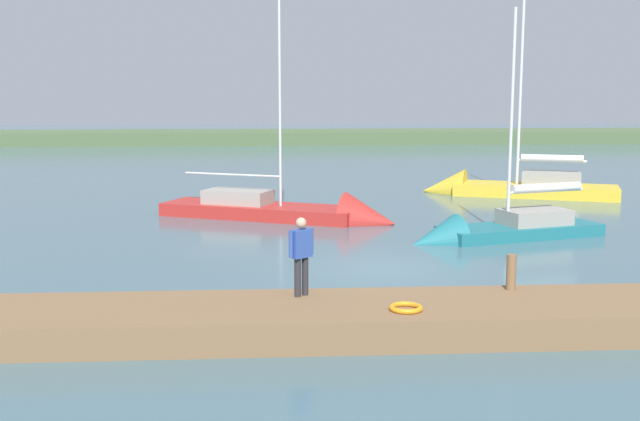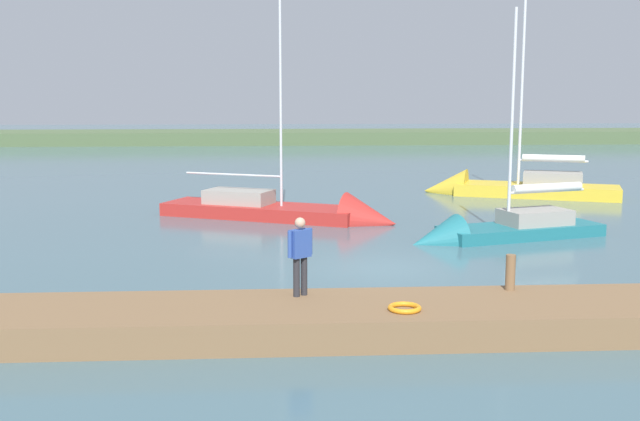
{
  "view_description": "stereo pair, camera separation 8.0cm",
  "coord_description": "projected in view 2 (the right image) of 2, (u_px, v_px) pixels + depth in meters",
  "views": [
    {
      "loc": [
        3.04,
        20.49,
        4.83
      ],
      "look_at": [
        1.67,
        -1.06,
        1.49
      ],
      "focal_mm": 42.72,
      "sensor_mm": 36.0,
      "label": 1
    },
    {
      "loc": [
        2.96,
        20.5,
        4.83
      ],
      "look_at": [
        1.67,
        -1.06,
        1.49
      ],
      "focal_mm": 42.72,
      "sensor_mm": 36.0,
      "label": 2
    }
  ],
  "objects": [
    {
      "name": "ground_plane",
      "position": [
        382.0,
        269.0,
        21.14
      ],
      "size": [
        200.0,
        200.0,
        0.0
      ],
      "primitive_type": "plane",
      "color": "#42606B"
    },
    {
      "name": "far_shoreline",
      "position": [
        305.0,
        143.0,
        74.45
      ],
      "size": [
        180.0,
        8.0,
        2.4
      ],
      "primitive_type": "cube",
      "color": "#4C603D",
      "rests_on": "ground_plane"
    },
    {
      "name": "dock_pier",
      "position": [
        422.0,
        318.0,
        15.44
      ],
      "size": [
        20.83,
        2.57,
        0.63
      ],
      "primitive_type": "cube",
      "color": "brown",
      "rests_on": "ground_plane"
    },
    {
      "name": "mooring_post_near",
      "position": [
        510.0,
        272.0,
        16.35
      ],
      "size": [
        0.21,
        0.21,
        0.77
      ],
      "primitive_type": "cylinder",
      "color": "brown",
      "rests_on": "dock_pier"
    },
    {
      "name": "life_ring_buoy",
      "position": [
        405.0,
        308.0,
        14.85
      ],
      "size": [
        0.66,
        0.66,
        0.1
      ],
      "primitive_type": "torus",
      "color": "orange",
      "rests_on": "dock_pier"
    },
    {
      "name": "sailboat_outer_mooring",
      "position": [
        493.0,
        236.0,
        25.45
      ],
      "size": [
        7.13,
        3.73,
        8.49
      ],
      "rotation": [
        0.0,
        0.0,
        0.29
      ],
      "color": "#1E6B75",
      "rests_on": "ground_plane"
    },
    {
      "name": "sailboat_near_dock",
      "position": [
        297.0,
        216.0,
        29.37
      ],
      "size": [
        9.47,
        5.79,
        10.12
      ],
      "rotation": [
        0.0,
        0.0,
        2.73
      ],
      "color": "#B22823",
      "rests_on": "ground_plane"
    },
    {
      "name": "sailboat_mid_channel",
      "position": [
        505.0,
        191.0,
        36.32
      ],
      "size": [
        9.25,
        5.37,
        10.61
      ],
      "rotation": [
        0.0,
        0.0,
        -0.37
      ],
      "color": "gold",
      "rests_on": "ground_plane"
    },
    {
      "name": "person_on_dock",
      "position": [
        300.0,
        251.0,
        15.8
      ],
      "size": [
        0.53,
        0.45,
        1.66
      ],
      "rotation": [
        0.0,
        0.0,
        2.22
      ],
      "color": "#28282D",
      "rests_on": "dock_pier"
    }
  ]
}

